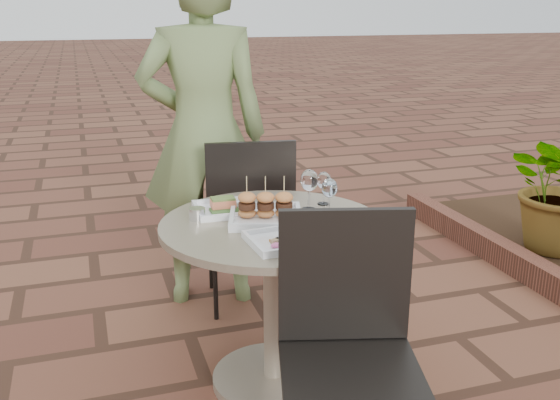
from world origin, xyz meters
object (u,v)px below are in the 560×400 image
object	(u,v)px
chair_far	(249,211)
plate_sliders	(266,211)
chair_near	(348,332)
diner	(204,135)
plate_tuna	(282,240)
cafe_table	(273,279)
plate_salmon	(223,208)

from	to	relation	value
chair_far	plate_sliders	size ratio (longest dim) A/B	2.64
chair_far	chair_near	xyz separation A→B (m)	(-0.02, -1.30, 0.00)
chair_far	diner	distance (m)	0.46
chair_near	plate_sliders	distance (m)	0.67
chair_near	plate_tuna	distance (m)	0.43
cafe_table	chair_far	bearing A→B (deg)	82.75
cafe_table	plate_salmon	xyz separation A→B (m)	(-0.16, 0.19, 0.26)
chair_near	plate_tuna	world-z (taller)	chair_near
plate_salmon	cafe_table	bearing A→B (deg)	-49.79
plate_salmon	plate_sliders	bearing A→B (deg)	-48.66
diner	plate_sliders	bearing A→B (deg)	105.37
diner	plate_salmon	xyz separation A→B (m)	(-0.07, -0.72, -0.17)
diner	plate_tuna	distance (m)	1.16
chair_near	plate_salmon	world-z (taller)	chair_near
cafe_table	chair_near	distance (m)	0.60
plate_salmon	diner	bearing A→B (deg)	84.78
chair_near	plate_sliders	bearing A→B (deg)	113.44
diner	plate_sliders	world-z (taller)	diner
chair_near	plate_salmon	distance (m)	0.84
cafe_table	diner	xyz separation A→B (m)	(-0.09, 0.91, 0.43)
plate_sliders	cafe_table	bearing A→B (deg)	-56.16
plate_tuna	plate_sliders	bearing A→B (deg)	86.09
plate_sliders	chair_near	bearing A→B (deg)	-81.92
chair_near	diner	distance (m)	1.56
diner	plate_sliders	distance (m)	0.89
cafe_table	plate_sliders	world-z (taller)	plate_sliders
cafe_table	plate_tuna	xyz separation A→B (m)	(-0.04, -0.23, 0.26)
diner	plate_salmon	bearing A→B (deg)	95.52
chair_far	plate_tuna	bearing A→B (deg)	90.41
plate_sliders	chair_far	bearing A→B (deg)	80.70
chair_far	chair_near	distance (m)	1.30
cafe_table	plate_salmon	size ratio (longest dim) A/B	3.86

